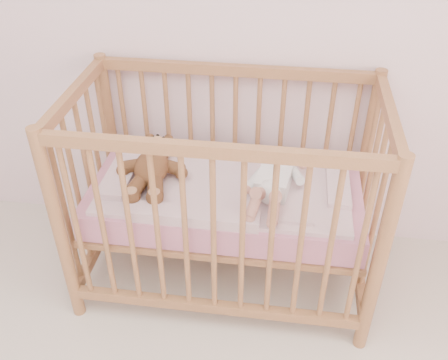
# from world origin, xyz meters

# --- Properties ---
(crib) EXTENTS (1.36, 0.76, 1.00)m
(crib) POSITION_xyz_m (0.20, 1.60, 0.50)
(crib) COLOR #A76D47
(crib) RESTS_ON floor
(mattress) EXTENTS (1.22, 0.62, 0.13)m
(mattress) POSITION_xyz_m (0.20, 1.60, 0.49)
(mattress) COLOR pink
(mattress) RESTS_ON crib
(blanket) EXTENTS (1.10, 0.58, 0.06)m
(blanket) POSITION_xyz_m (0.20, 1.60, 0.56)
(blanket) COLOR #D08F9B
(blanket) RESTS_ON mattress
(baby) EXTENTS (0.33, 0.56, 0.13)m
(baby) POSITION_xyz_m (0.42, 1.58, 0.64)
(baby) COLOR white
(baby) RESTS_ON blanket
(teddy_bear) EXTENTS (0.36, 0.50, 0.13)m
(teddy_bear) POSITION_xyz_m (-0.13, 1.58, 0.65)
(teddy_bear) COLOR brown
(teddy_bear) RESTS_ON blanket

